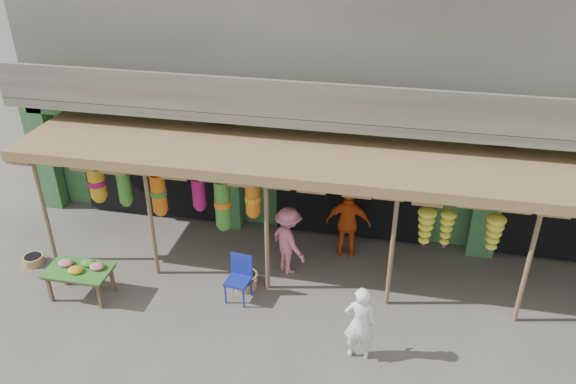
% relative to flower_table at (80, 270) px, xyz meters
% --- Properties ---
extents(ground, '(80.00, 80.00, 0.00)m').
position_rel_flower_table_xyz_m(ground, '(5.19, 1.24, -0.64)').
color(ground, '#514C47').
rests_on(ground, ground).
extents(building, '(16.40, 6.80, 7.00)m').
position_rel_flower_table_xyz_m(building, '(5.19, 6.11, 2.73)').
color(building, gray).
rests_on(building, ground).
extents(awning, '(14.00, 2.70, 2.79)m').
position_rel_flower_table_xyz_m(awning, '(5.02, 2.04, 1.93)').
color(awning, brown).
rests_on(awning, ground).
extents(flower_table, '(1.33, 0.78, 0.80)m').
position_rel_flower_table_xyz_m(flower_table, '(0.00, 0.00, 0.00)').
color(flower_table, brown).
rests_on(flower_table, ground).
extents(blue_chair, '(0.52, 0.53, 0.98)m').
position_rel_flower_table_xyz_m(blue_chair, '(3.20, 0.63, -0.09)').
color(blue_chair, navy).
rests_on(blue_chair, ground).
extents(basket_left, '(0.59, 0.59, 0.19)m').
position_rel_flower_table_xyz_m(basket_left, '(-1.71, 0.79, -0.55)').
color(basket_left, olive).
rests_on(basket_left, ground).
extents(basket_mid, '(0.61, 0.61, 0.21)m').
position_rel_flower_table_xyz_m(basket_mid, '(3.19, 0.96, -0.54)').
color(basket_mid, brown).
rests_on(basket_mid, ground).
extents(basket_right, '(0.62, 0.62, 0.23)m').
position_rel_flower_table_xyz_m(basket_right, '(3.19, 1.10, -0.53)').
color(basket_right, olive).
rests_on(basket_right, ground).
extents(person_front, '(0.58, 0.41, 1.53)m').
position_rel_flower_table_xyz_m(person_front, '(5.75, -0.54, 0.12)').
color(person_front, white).
rests_on(person_front, ground).
extents(person_vendor, '(1.01, 0.43, 1.73)m').
position_rel_flower_table_xyz_m(person_vendor, '(5.19, 2.59, 0.22)').
color(person_vendor, '#CD4813').
rests_on(person_vendor, ground).
extents(person_shopper, '(1.15, 1.13, 1.59)m').
position_rel_flower_table_xyz_m(person_shopper, '(3.99, 1.71, 0.15)').
color(person_shopper, '#D57188').
rests_on(person_shopper, ground).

